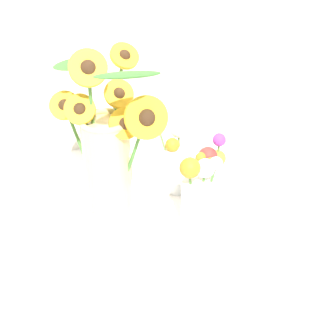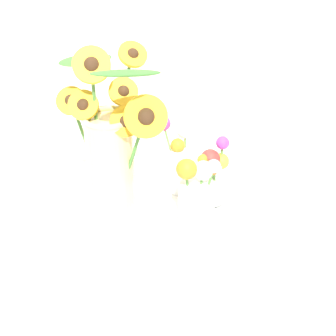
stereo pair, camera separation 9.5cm
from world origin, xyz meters
name	(u,v)px [view 1 (the left image)]	position (x,y,z in m)	size (l,w,h in m)	color
ground_plane	(193,240)	(0.00, 0.00, 0.00)	(6.00, 6.00, 0.00)	silver
serving_tray	(168,215)	(-0.03, 0.08, 0.01)	(0.51, 0.51, 0.02)	white
mason_jar_sunflowers	(109,148)	(-0.15, 0.14, 0.16)	(0.23, 0.26, 0.35)	#D1B77A
vase_small_center	(199,197)	(0.02, 0.02, 0.09)	(0.09, 0.07, 0.17)	white
vase_bulb_right	(210,178)	(0.07, 0.10, 0.08)	(0.08, 0.09, 0.16)	white
vase_small_back	(176,159)	(0.01, 0.17, 0.09)	(0.09, 0.09, 0.17)	white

